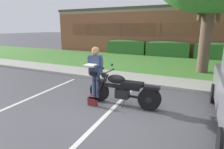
{
  "coord_description": "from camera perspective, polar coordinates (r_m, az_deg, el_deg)",
  "views": [
    {
      "loc": [
        2.23,
        -4.28,
        2.26
      ],
      "look_at": [
        -0.29,
        0.86,
        0.85
      ],
      "focal_mm": 30.55,
      "sensor_mm": 36.0,
      "label": 1
    }
  ],
  "objects": [
    {
      "name": "ground_plane",
      "position": [
        5.33,
        -1.29,
        -11.27
      ],
      "size": [
        140.0,
        140.0,
        0.0
      ],
      "primitive_type": "plane",
      "color": "#4C4C51"
    },
    {
      "name": "curb_strip",
      "position": [
        7.83,
        8.51,
        -2.64
      ],
      "size": [
        60.0,
        0.2,
        0.12
      ],
      "primitive_type": "cube",
      "color": "#ADA89E",
      "rests_on": "ground"
    },
    {
      "name": "concrete_walk",
      "position": [
        8.62,
        10.24,
        -1.31
      ],
      "size": [
        60.0,
        1.5,
        0.08
      ],
      "primitive_type": "cube",
      "color": "#ADA89E",
      "rests_on": "ground"
    },
    {
      "name": "grass_lawn",
      "position": [
        12.46,
        15.41,
        3.04
      ],
      "size": [
        60.0,
        6.56,
        0.06
      ],
      "primitive_type": "cube",
      "color": "#478433",
      "rests_on": "ground"
    },
    {
      "name": "stall_stripe_0",
      "position": [
        7.12,
        -21.21,
        -5.62
      ],
      "size": [
        0.38,
        4.4,
        0.01
      ],
      "primitive_type": "cube",
      "rotation": [
        0.0,
        0.0,
        0.06
      ],
      "color": "silver",
      "rests_on": "ground"
    },
    {
      "name": "stall_stripe_1",
      "position": [
        5.48,
        -0.16,
        -10.47
      ],
      "size": [
        0.38,
        4.4,
        0.01
      ],
      "primitive_type": "cube",
      "rotation": [
        0.0,
        0.0,
        0.06
      ],
      "color": "silver",
      "rests_on": "ground"
    },
    {
      "name": "motorcycle",
      "position": [
        5.62,
        4.17,
        -4.68
      ],
      "size": [
        2.24,
        0.82,
        1.18
      ],
      "color": "black",
      "rests_on": "ground"
    },
    {
      "name": "rider_person",
      "position": [
        5.88,
        -5.04,
        1.47
      ],
      "size": [
        0.54,
        0.6,
        1.7
      ],
      "color": "black",
      "rests_on": "ground"
    },
    {
      "name": "handbag",
      "position": [
        5.73,
        -5.84,
        -7.89
      ],
      "size": [
        0.28,
        0.13,
        0.36
      ],
      "color": "maroon",
      "rests_on": "ground"
    },
    {
      "name": "hedge_left",
      "position": [
        16.74,
        4.41,
        8.3
      ],
      "size": [
        3.36,
        0.9,
        1.24
      ],
      "color": "#336B2D",
      "rests_on": "ground"
    },
    {
      "name": "hedge_center_left",
      "position": [
        15.79,
        16.28,
        7.46
      ],
      "size": [
        3.3,
        0.9,
        1.24
      ],
      "color": "#336B2D",
      "rests_on": "ground"
    },
    {
      "name": "hedge_center_right",
      "position": [
        15.58,
        28.99,
        6.2
      ],
      "size": [
        3.05,
        0.9,
        1.24
      ],
      "color": "#336B2D",
      "rests_on": "ground"
    },
    {
      "name": "brick_building",
      "position": [
        21.8,
        17.74,
        12.52
      ],
      "size": [
        20.63,
        11.92,
        3.98
      ],
      "color": "#93513D",
      "rests_on": "ground"
    }
  ]
}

